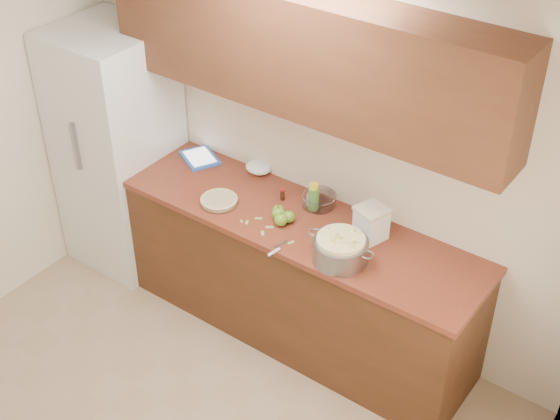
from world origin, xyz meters
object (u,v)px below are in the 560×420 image
Objects in this scene: flour_canister at (371,223)px; tablet at (200,158)px; pie at (219,201)px; colander at (340,249)px.

tablet is (-1.41, 0.07, -0.10)m from flour_canister.
pie reaches higher than tablet.
colander reaches higher than pie.
flour_canister is at bearing 84.02° from colander.
flour_canister is 0.63× the size of tablet.
colander is at bearing 12.66° from tablet.
tablet is at bearing 176.98° from flour_canister.
colander is (0.93, -0.03, 0.06)m from pie.
tablet is (-1.38, 0.36, -0.07)m from colander.
colander is 1.43m from tablet.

